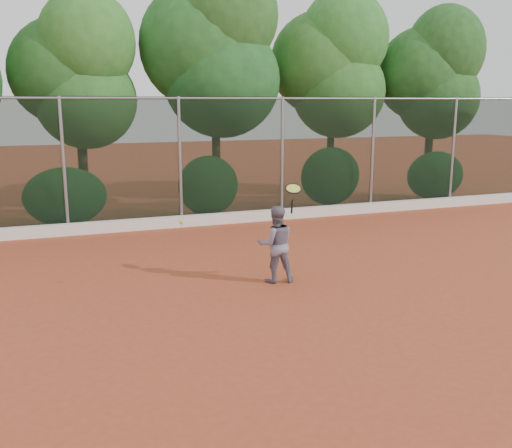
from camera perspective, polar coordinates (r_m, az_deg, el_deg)
name	(u,v)px	position (r m, az deg, el deg)	size (l,w,h in m)	color
ground	(277,310)	(9.51, 2.09, -8.58)	(80.00, 80.00, 0.00)	#A14326
concrete_curb	(183,221)	(15.76, -7.29, 0.28)	(24.00, 0.20, 0.30)	silver
tennis_player	(276,244)	(10.76, 1.98, -2.02)	(0.71, 0.56, 1.47)	slate
chainlink_fence	(180,158)	(15.67, -7.61, 6.53)	(24.09, 0.09, 3.50)	black
foliage_backdrop	(144,65)	(17.47, -11.14, 15.34)	(23.70, 3.63, 7.55)	#3C2917
tennis_racket	(293,191)	(10.60, 3.75, 3.35)	(0.39, 0.37, 0.58)	black
tennis_ball_in_flight	(182,223)	(9.95, -7.44, 0.15)	(0.07, 0.07, 0.07)	#B6C92D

